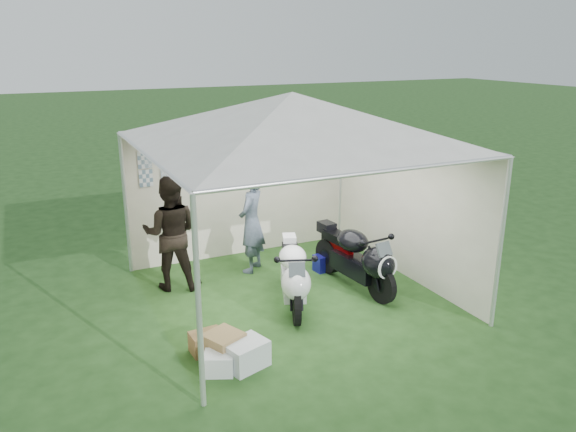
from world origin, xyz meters
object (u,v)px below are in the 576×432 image
canopy_tent (291,123)px  motorcycle_black (358,257)px  person_dark_jacket (171,233)px  crate_3 (207,342)px  crate_2 (219,363)px  crate_0 (246,354)px  equipment_box (339,251)px  crate_1 (224,347)px  paddock_stand (325,262)px  motorcycle_white (293,274)px  person_blue_jacket (252,222)px

canopy_tent → motorcycle_black: bearing=-13.8°
person_dark_jacket → crate_3: bearing=109.1°
crate_3 → person_dark_jacket: bearing=86.6°
crate_2 → crate_0: bearing=-1.2°
equipment_box → crate_1: size_ratio=1.26×
crate_1 → person_dark_jacket: bearing=90.1°
paddock_stand → motorcycle_black: bearing=-84.4°
canopy_tent → person_dark_jacket: size_ratio=3.20×
crate_0 → crate_1: 0.30m
canopy_tent → crate_2: bearing=-137.3°
motorcycle_white → motorcycle_black: bearing=26.9°
canopy_tent → crate_0: 3.16m
canopy_tent → paddock_stand: size_ratio=15.42×
person_dark_jacket → crate_3: size_ratio=4.55×
motorcycle_black → person_dark_jacket: 2.86m
person_dark_jacket → crate_0: bearing=116.8°
person_dark_jacket → crate_0: 2.67m
crate_1 → crate_3: crate_1 is taller
canopy_tent → paddock_stand: canopy_tent is taller
equipment_box → crate_1: 3.43m
paddock_stand → crate_3: size_ratio=0.94×
person_blue_jacket → crate_1: bearing=14.1°
motorcycle_black → paddock_stand: (-0.08, 0.86, -0.38)m
person_blue_jacket → crate_3: size_ratio=4.33×
person_blue_jacket → canopy_tent: bearing=51.3°
motorcycle_black → crate_0: 2.69m
motorcycle_white → crate_0: (-1.19, -1.17, -0.34)m
crate_0 → crate_3: 0.60m
paddock_stand → person_blue_jacket: person_blue_jacket is taller
crate_0 → crate_1: bearing=128.9°
crate_2 → crate_3: (0.01, 0.51, 0.01)m
motorcycle_white → crate_3: (-1.50, -0.66, -0.37)m
motorcycle_black → crate_1: motorcycle_black is taller
motorcycle_white → crate_1: (-1.38, -0.94, -0.32)m
crate_2 → crate_3: size_ratio=0.86×
paddock_stand → crate_2: paddock_stand is taller
paddock_stand → person_dark_jacket: 2.59m
motorcycle_black → paddock_stand: motorcycle_black is taller
canopy_tent → crate_1: 3.12m
canopy_tent → equipment_box: bearing=29.9°
canopy_tent → crate_0: canopy_tent is taller
motorcycle_black → crate_2: bearing=-159.9°
motorcycle_white → crate_2: motorcycle_white is taller
canopy_tent → equipment_box: canopy_tent is taller
motorcycle_black → crate_3: size_ratio=4.89×
canopy_tent → crate_0: bearing=-130.9°
person_blue_jacket → equipment_box: bearing=116.6°
crate_2 → crate_3: bearing=88.5°
canopy_tent → person_blue_jacket: 2.08m
paddock_stand → crate_1: crate_1 is taller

